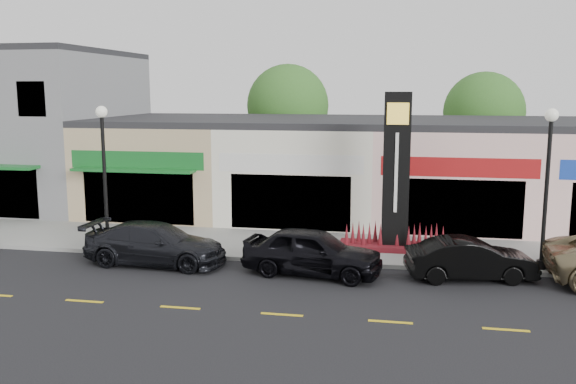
# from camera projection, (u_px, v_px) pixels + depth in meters

# --- Properties ---
(ground) EXTENTS (120.00, 120.00, 0.00)m
(ground) POSITION_uv_depth(u_px,v_px,m) (299.00, 282.00, 19.96)
(ground) COLOR black
(ground) RESTS_ON ground
(sidewalk) EXTENTS (52.00, 4.30, 0.15)m
(sidewalk) POSITION_uv_depth(u_px,v_px,m) (317.00, 246.00, 24.17)
(sidewalk) COLOR gray
(sidewalk) RESTS_ON ground
(curb) EXTENTS (52.00, 0.20, 0.15)m
(curb) POSITION_uv_depth(u_px,v_px,m) (309.00, 262.00, 21.99)
(curb) COLOR gray
(curb) RESTS_ON ground
(building_grey_2story) EXTENTS (12.00, 10.95, 8.30)m
(building_grey_2story) POSITION_uv_depth(u_px,v_px,m) (13.00, 128.00, 33.63)
(building_grey_2story) COLOR slate
(building_grey_2story) RESTS_ON ground
(shop_beige) EXTENTS (7.00, 10.85, 4.80)m
(shop_beige) POSITION_uv_depth(u_px,v_px,m) (177.00, 163.00, 32.21)
(shop_beige) COLOR tan
(shop_beige) RESTS_ON ground
(shop_cream) EXTENTS (7.00, 10.01, 4.80)m
(shop_cream) POSITION_uv_depth(u_px,v_px,m) (307.00, 166.00, 30.96)
(shop_cream) COLOR silver
(shop_cream) RESTS_ON ground
(shop_pink_w) EXTENTS (7.00, 10.01, 4.80)m
(shop_pink_w) POSITION_uv_depth(u_px,v_px,m) (449.00, 169.00, 29.70)
(shop_pink_w) COLOR beige
(shop_pink_w) RESTS_ON ground
(tree_rear_west) EXTENTS (5.20, 5.20, 7.83)m
(tree_rear_west) POSITION_uv_depth(u_px,v_px,m) (288.00, 105.00, 38.72)
(tree_rear_west) COLOR #382619
(tree_rear_west) RESTS_ON ground
(tree_rear_mid) EXTENTS (4.80, 4.80, 7.29)m
(tree_rear_mid) POSITION_uv_depth(u_px,v_px,m) (484.00, 112.00, 36.62)
(tree_rear_mid) COLOR #382619
(tree_rear_mid) RESTS_ON ground
(lamp_west_near) EXTENTS (0.44, 0.44, 5.47)m
(lamp_west_near) POSITION_uv_depth(u_px,v_px,m) (104.00, 162.00, 23.25)
(lamp_west_near) COLOR black
(lamp_west_near) RESTS_ON sidewalk
(lamp_east_near) EXTENTS (0.44, 0.44, 5.47)m
(lamp_east_near) POSITION_uv_depth(u_px,v_px,m) (548.00, 173.00, 20.37)
(lamp_east_near) COLOR black
(lamp_east_near) RESTS_ON sidewalk
(pylon_sign) EXTENTS (4.20, 1.30, 6.00)m
(pylon_sign) POSITION_uv_depth(u_px,v_px,m) (396.00, 195.00, 23.12)
(pylon_sign) COLOR #57130E
(pylon_sign) RESTS_ON sidewalk
(car_dark_sedan) EXTENTS (2.34, 5.25, 1.50)m
(car_dark_sedan) POSITION_uv_depth(u_px,v_px,m) (156.00, 244.00, 21.91)
(car_dark_sedan) COLOR black
(car_dark_sedan) RESTS_ON ground
(car_black_sedan) EXTENTS (2.57, 4.97, 1.62)m
(car_black_sedan) POSITION_uv_depth(u_px,v_px,m) (312.00, 252.00, 20.63)
(car_black_sedan) COLOR black
(car_black_sedan) RESTS_ON ground
(car_black_conv) EXTENTS (2.16, 4.37, 1.38)m
(car_black_conv) POSITION_uv_depth(u_px,v_px,m) (470.00, 259.00, 20.12)
(car_black_conv) COLOR black
(car_black_conv) RESTS_ON ground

